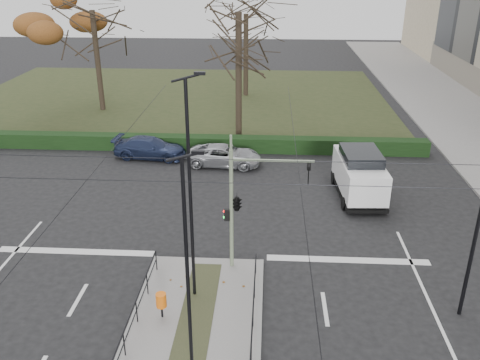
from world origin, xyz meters
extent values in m
plane|color=black|center=(0.00, 0.00, 0.00)|extent=(140.00, 140.00, 0.00)
cube|color=#273018|center=(-6.00, 32.00, 0.05)|extent=(38.00, 26.00, 0.10)
cube|color=black|center=(-6.00, 18.60, 0.50)|extent=(38.00, 1.00, 1.00)
cylinder|color=black|center=(-2.05, 4.00, 0.59)|extent=(0.04, 0.04, 0.90)
cylinder|color=black|center=(2.05, 4.00, 0.59)|extent=(0.04, 0.04, 0.90)
cylinder|color=black|center=(9.60, 2.00, 3.00)|extent=(0.14, 0.14, 6.00)
cylinder|color=black|center=(0.00, 1.00, 5.50)|extent=(20.00, 0.02, 0.02)
cylinder|color=black|center=(0.00, 3.00, 5.50)|extent=(20.00, 0.02, 0.02)
cylinder|color=black|center=(-3.50, -2.00, 5.30)|extent=(0.02, 34.00, 0.02)
cylinder|color=black|center=(3.50, -2.00, 5.30)|extent=(0.02, 34.00, 0.02)
cylinder|color=gray|center=(1.03, 4.50, 2.72)|extent=(0.16, 0.16, 5.17)
cylinder|color=gray|center=(2.62, 4.50, 4.91)|extent=(3.18, 0.10, 0.10)
imported|color=black|center=(4.01, 4.50, 4.42)|extent=(0.15, 0.18, 0.89)
imported|color=black|center=(1.25, 4.50, 3.12)|extent=(0.48, 1.99, 0.80)
cube|color=black|center=(0.85, 4.50, 2.53)|extent=(0.22, 0.16, 0.50)
sphere|color=#FF0C0C|center=(0.75, 4.50, 2.68)|extent=(0.11, 0.11, 0.11)
sphere|color=#0CE533|center=(0.75, 4.50, 2.41)|extent=(0.11, 0.11, 0.11)
cylinder|color=black|center=(-1.23, 1.03, 0.38)|extent=(0.08, 0.08, 0.48)
cylinder|color=orange|center=(-1.23, 1.03, 0.86)|extent=(0.38, 0.38, 0.53)
cylinder|color=black|center=(0.30, -1.89, 3.81)|extent=(0.11, 0.11, 7.33)
cube|color=black|center=(0.71, -1.89, 7.61)|extent=(0.32, 0.13, 0.09)
cylinder|color=black|center=(-0.26, 2.44, 4.31)|extent=(0.13, 0.13, 8.35)
cube|color=black|center=(0.21, 2.44, 8.64)|extent=(0.37, 0.15, 0.10)
imported|color=#1F2848|center=(-5.20, 17.05, 0.68)|extent=(4.84, 2.37, 1.35)
imported|color=#A6A8AE|center=(-0.26, 16.04, 0.64)|extent=(4.77, 2.49, 1.28)
cube|color=white|center=(7.39, 11.95, 1.30)|extent=(2.35, 5.05, 1.60)
cube|color=black|center=(7.39, 11.95, 2.26)|extent=(2.06, 2.82, 0.75)
cube|color=black|center=(7.39, 11.95, 0.30)|extent=(2.40, 5.15, 0.18)
cylinder|color=black|center=(8.52, 10.38, 0.33)|extent=(0.26, 0.67, 0.66)
cylinder|color=black|center=(6.44, 10.27, 0.33)|extent=(0.26, 0.67, 0.66)
cylinder|color=black|center=(8.34, 13.64, 0.33)|extent=(0.26, 0.67, 0.66)
cylinder|color=black|center=(6.26, 13.52, 0.33)|extent=(0.26, 0.67, 0.66)
cylinder|color=black|center=(-11.72, 27.82, 4.14)|extent=(0.44, 0.44, 8.08)
ellipsoid|color=#512A12|center=(-11.72, 27.82, 8.18)|extent=(9.81, 9.81, 5.08)
cylinder|color=black|center=(0.22, 33.46, 3.76)|extent=(0.44, 0.44, 7.31)
cylinder|color=black|center=(0.30, 21.28, 4.42)|extent=(0.44, 0.44, 8.64)
camera|label=1|loc=(2.43, -13.54, 12.02)|focal=38.00mm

